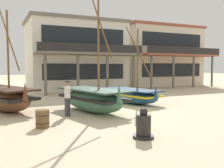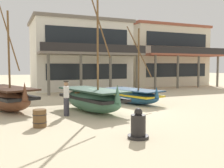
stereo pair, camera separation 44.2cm
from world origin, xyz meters
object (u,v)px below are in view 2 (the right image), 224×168
Objects in this scene: fisherman_by_hull at (66,99)px; wooden_barrel at (40,118)px; capstan_winch at (138,126)px; harbor_building_annex at (163,56)px; fishing_boat_near_left at (133,95)px; fishing_boat_centre_large at (92,99)px; fishing_boat_far_right at (6,97)px; harbor_building_main at (79,55)px.

wooden_barrel is (-1.45, -1.78, -0.48)m from fisherman_by_hull.
harbor_building_annex is at bearing 53.79° from capstan_winch.
fishing_boat_near_left is 3.75m from fishing_boat_centre_large.
fishing_boat_centre_large is at bearing 38.53° from wooden_barrel.
fisherman_by_hull is at bearing -45.86° from fishing_boat_far_right.
fishing_boat_far_right is (-4.17, 2.19, 0.02)m from fishing_boat_centre_large.
wooden_barrel is 24.04m from harbor_building_annex.
harbor_building_main is 11.02m from harbor_building_annex.
harbor_building_annex is (15.60, 14.84, 2.81)m from fisherman_by_hull.
capstan_winch is (-0.12, -5.17, -0.28)m from fishing_boat_centre_large.
fisherman_by_hull is 21.71m from harbor_building_annex.
fisherman_by_hull is 4.82m from capstan_winch.
fishing_boat_far_right is at bearing -146.53° from harbor_building_annex.
fishing_boat_near_left is at bearing 33.28° from wooden_barrel.
harbor_building_annex reaches higher than fishing_boat_far_right.
harbor_building_annex is (18.27, 12.08, 2.95)m from fishing_boat_far_right.
harbor_building_annex is (17.05, 16.62, 3.29)m from wooden_barrel.
fishing_boat_far_right is at bearing 152.23° from fishing_boat_centre_large.
fishing_boat_centre_large is at bearing 20.69° from fisherman_by_hull.
capstan_winch is 0.10× the size of harbor_building_annex.
fishing_boat_near_left is 16.83m from harbor_building_annex.
fishing_boat_far_right is 4.71m from wooden_barrel.
harbor_building_annex is at bearing 45.34° from fishing_boat_centre_large.
harbor_building_annex reaches higher than wooden_barrel.
harbor_building_main is 0.97× the size of harbor_building_annex.
capstan_winch is 19.29m from harbor_building_main.
harbor_building_main is at bearing 90.94° from fishing_boat_near_left.
fisherman_by_hull is 15.13m from harbor_building_main.
fishing_boat_near_left is 0.73× the size of fishing_boat_centre_large.
capstan_winch is at bearing -116.35° from fishing_boat_near_left.
harbor_building_annex is at bearing 49.21° from fishing_boat_near_left.
fishing_boat_centre_large is 1.14× the size of fishing_boat_far_right.
harbor_building_main is (-0.19, 11.83, 3.01)m from fishing_boat_near_left.
fishing_boat_near_left is 0.50× the size of harbor_building_main.
fishing_boat_near_left reaches higher than fisherman_by_hull.
fisherman_by_hull is 0.17× the size of harbor_building_main.
wooden_barrel is (1.22, -4.54, -0.35)m from fishing_boat_far_right.
wooden_barrel is (-6.25, -4.10, -0.17)m from fishing_boat_near_left.
fishing_boat_centre_large is 5.17m from capstan_winch.
fishing_boat_centre_large is 6.68× the size of capstan_winch.
capstan_winch is at bearing -73.45° from fisherman_by_hull.
capstan_winch is at bearing -126.21° from harbor_building_annex.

